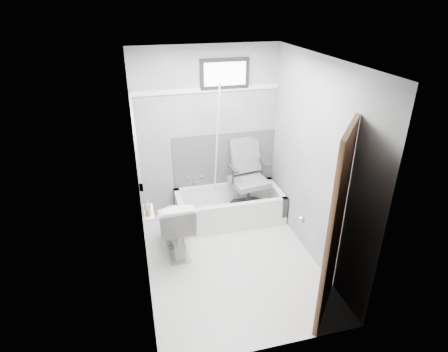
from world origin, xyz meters
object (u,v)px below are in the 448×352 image
object	(u,v)px
soap_bottle_b	(147,205)
bathtub	(229,206)
toilet	(175,224)
door	(378,243)
soap_bottle_a	(148,211)
office_chair	(249,177)

from	to	relation	value
soap_bottle_b	bathtub	bearing A→B (deg)	39.41
toilet	soap_bottle_b	distance (m)	0.79
door	soap_bottle_a	xyz separation A→B (m)	(-1.92, 1.11, -0.03)
toilet	door	xyz separation A→B (m)	(1.60, -1.68, 0.62)
office_chair	toilet	bearing A→B (deg)	-162.85
soap_bottle_a	soap_bottle_b	world-z (taller)	soap_bottle_a
toilet	door	size ratio (longest dim) A/B	0.39
bathtub	office_chair	distance (m)	0.51
bathtub	toilet	xyz separation A→B (m)	(-0.85, -0.53, 0.17)
soap_bottle_a	office_chair	bearing A→B (deg)	38.10
toilet	office_chair	bearing A→B (deg)	-154.54
bathtub	soap_bottle_b	xyz separation A→B (m)	(-1.17, -0.96, 0.75)
office_chair	soap_bottle_b	distance (m)	1.81
office_chair	door	world-z (taller)	door
bathtub	soap_bottle_a	bearing A→B (deg)	-136.73
bathtub	office_chair	size ratio (longest dim) A/B	1.50
toilet	door	distance (m)	2.40
office_chair	soap_bottle_a	size ratio (longest dim) A/B	8.90
bathtub	door	world-z (taller)	door
door	soap_bottle_a	size ratio (longest dim) A/B	17.77
office_chair	soap_bottle_b	size ratio (longest dim) A/B	9.97
bathtub	door	bearing A→B (deg)	-71.25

